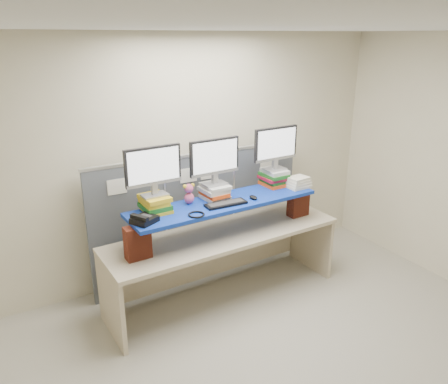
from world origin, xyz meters
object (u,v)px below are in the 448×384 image
monitor_left (153,168)px  monitor_center (215,159)px  desk (224,246)px  monitor_right (276,146)px  keyboard (226,204)px  desk_phone (144,219)px  blue_board (224,203)px

monitor_left → monitor_center: (0.67, 0.03, -0.01)m
desk → monitor_right: bearing=9.0°
monitor_center → keyboard: bearing=-90.8°
monitor_left → monitor_center: monitor_left is taller
monitor_left → keyboard: size_ratio=1.28×
keyboard → desk_phone: size_ratio=1.59×
monitor_right → monitor_left: bearing=180.0°
desk → blue_board: bearing=177.2°
desk → desk_phone: 1.07m
monitor_center → monitor_left: bearing=180.0°
desk → monitor_center: monitor_center is taller
monitor_left → monitor_center: bearing=-0.0°
monitor_center → desk_phone: 0.98m
monitor_right → desk_phone: (-1.65, -0.28, -0.43)m
keyboard → monitor_center: bearing=93.8°
blue_board → monitor_center: 0.46m
monitor_left → desk: bearing=-9.5°
monitor_left → monitor_right: monitor_right is taller
monitor_left → monitor_right: size_ratio=1.00×
desk → monitor_right: (0.74, 0.15, 0.98)m
desk_phone → blue_board: bearing=-20.9°
blue_board → desk_phone: size_ratio=7.39×
monitor_right → desk_phone: monitor_right is taller
desk_phone → monitor_left: bearing=18.7°
blue_board → monitor_right: 0.90m
monitor_center → monitor_right: 0.79m
monitor_left → monitor_center: size_ratio=1.00×
desk → blue_board: blue_board is taller
monitor_right → keyboard: (-0.78, -0.26, -0.45)m
desk_phone → monitor_center: bearing=-13.1°
monitor_left → desk_phone: 0.49m
keyboard → monitor_left: bearing=166.3°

